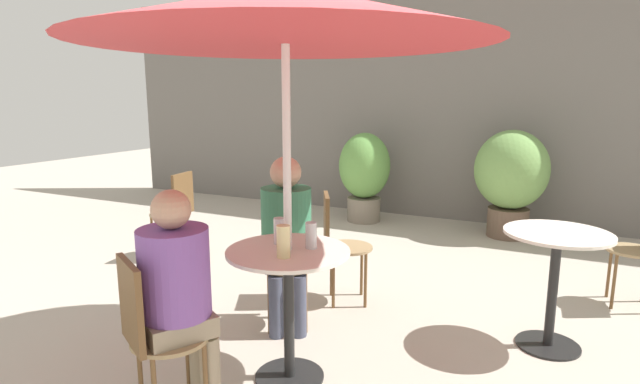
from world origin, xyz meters
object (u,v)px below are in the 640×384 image
(bistro_chair_1, at_px, (151,327))
(bistro_chair_3, at_px, (176,207))
(potted_plant_0, at_px, (364,172))
(seated_person_0, at_px, (286,229))
(cafe_table_near, at_px, (288,285))
(cafe_table_far, at_px, (555,265))
(beer_glass_2, at_px, (280,231))
(potted_plant_1, at_px, (511,175))
(seated_person_1, at_px, (179,286))
(beer_glass_1, at_px, (311,235))
(bistro_chair_2, at_px, (337,238))
(beer_glass_0, at_px, (283,241))
(umbrella, at_px, (285,15))
(bistro_chair_0, at_px, (286,251))

(bistro_chair_1, distance_m, bistro_chair_3, 2.65)
(potted_plant_0, bearing_deg, seated_person_0, -78.82)
(potted_plant_0, bearing_deg, cafe_table_near, -75.71)
(cafe_table_far, bearing_deg, beer_glass_2, -146.02)
(seated_person_0, relative_size, potted_plant_1, 0.98)
(seated_person_1, distance_m, potted_plant_1, 4.31)
(cafe_table_far, xyz_separation_m, beer_glass_1, (-1.22, -0.96, 0.29))
(seated_person_0, relative_size, potted_plant_0, 1.06)
(cafe_table_near, distance_m, bistro_chair_2, 1.12)
(bistro_chair_2, relative_size, beer_glass_0, 5.03)
(cafe_table_far, relative_size, bistro_chair_2, 0.89)
(cafe_table_near, relative_size, potted_plant_1, 0.63)
(seated_person_1, height_order, beer_glass_2, seated_person_1)
(seated_person_0, xyz_separation_m, seated_person_1, (0.01, -1.06, -0.02))
(bistro_chair_2, distance_m, seated_person_0, 0.62)
(bistro_chair_3, distance_m, potted_plant_1, 3.63)
(umbrella, bearing_deg, bistro_chair_0, 120.38)
(seated_person_1, relative_size, potted_plant_1, 0.95)
(beer_glass_2, xyz_separation_m, potted_plant_0, (-0.82, 3.52, -0.19))
(beer_glass_0, bearing_deg, seated_person_0, 118.43)
(bistro_chair_0, xyz_separation_m, potted_plant_1, (1.20, 2.98, 0.19))
(seated_person_0, relative_size, beer_glass_0, 7.04)
(bistro_chair_2, height_order, beer_glass_0, beer_glass_0)
(seated_person_0, bearing_deg, beer_glass_0, -91.95)
(cafe_table_near, xyz_separation_m, bistro_chair_2, (-0.19, 1.10, -0.04))
(seated_person_1, xyz_separation_m, beer_glass_1, (0.40, 0.61, 0.14))
(seated_person_0, height_order, beer_glass_1, seated_person_0)
(beer_glass_1, distance_m, beer_glass_2, 0.20)
(seated_person_1, bearing_deg, beer_glass_1, -93.74)
(bistro_chair_1, bearing_deg, umbrella, -90.00)
(beer_glass_0, bearing_deg, bistro_chair_3, 143.81)
(bistro_chair_1, height_order, beer_glass_2, beer_glass_2)
(cafe_table_near, bearing_deg, bistro_chair_3, 145.50)
(seated_person_0, relative_size, seated_person_1, 1.03)
(bistro_chair_0, relative_size, beer_glass_1, 5.86)
(bistro_chair_2, bearing_deg, potted_plant_0, -11.70)
(seated_person_1, bearing_deg, cafe_table_far, -106.33)
(beer_glass_1, height_order, potted_plant_1, potted_plant_1)
(bistro_chair_0, distance_m, bistro_chair_2, 0.49)
(bistro_chair_0, relative_size, potted_plant_1, 0.70)
(beer_glass_2, bearing_deg, bistro_chair_3, 145.75)
(cafe_table_far, relative_size, beer_glass_0, 4.48)
(cafe_table_near, relative_size, bistro_chair_1, 0.89)
(bistro_chair_2, xyz_separation_m, seated_person_1, (-0.11, -1.63, 0.17))
(cafe_table_far, height_order, umbrella, umbrella)
(bistro_chair_2, distance_m, umbrella, 1.84)
(cafe_table_near, relative_size, seated_person_1, 0.66)
(bistro_chair_1, bearing_deg, seated_person_0, -63.38)
(cafe_table_near, relative_size, umbrella, 0.36)
(bistro_chair_0, xyz_separation_m, beer_glass_1, (0.48, -0.57, 0.32))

